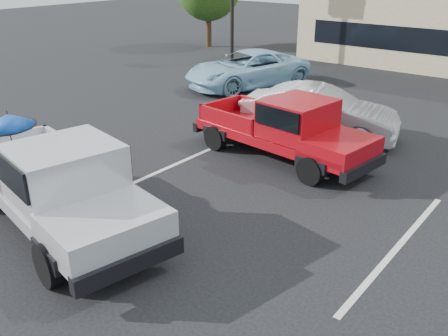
# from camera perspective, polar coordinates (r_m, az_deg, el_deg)

# --- Properties ---
(ground) EXTENTS (90.00, 90.00, 0.00)m
(ground) POSITION_cam_1_polar(r_m,az_deg,el_deg) (9.61, -2.25, -8.20)
(ground) COLOR black
(ground) RESTS_ON ground
(stripe_left) EXTENTS (0.12, 5.00, 0.01)m
(stripe_left) POSITION_cam_1_polar(r_m,az_deg,el_deg) (12.75, -6.76, -0.11)
(stripe_left) COLOR silver
(stripe_left) RESTS_ON ground
(stripe_right) EXTENTS (0.12, 5.00, 0.01)m
(stripe_right) POSITION_cam_1_polar(r_m,az_deg,el_deg) (9.91, 19.19, -8.58)
(stripe_right) COLOR silver
(stripe_right) RESTS_ON ground
(silver_pickup) EXTENTS (5.97, 3.07, 2.06)m
(silver_pickup) POSITION_cam_1_polar(r_m,az_deg,el_deg) (9.89, -18.12, -1.61)
(silver_pickup) COLOR black
(silver_pickup) RESTS_ON ground
(red_pickup) EXTENTS (5.29, 2.39, 1.68)m
(red_pickup) POSITION_cam_1_polar(r_m,az_deg,el_deg) (12.98, 7.84, 4.60)
(red_pickup) COLOR black
(red_pickup) RESTS_ON ground
(silver_sedan) EXTENTS (4.80, 2.72, 1.50)m
(silver_sedan) POSITION_cam_1_polar(r_m,az_deg,el_deg) (14.97, 10.79, 6.22)
(silver_sedan) COLOR #B5B8BD
(silver_sedan) RESTS_ON ground
(blue_suv) EXTENTS (3.96, 5.74, 1.46)m
(blue_suv) POSITION_cam_1_polar(r_m,az_deg,el_deg) (20.77, 2.66, 11.23)
(blue_suv) COLOR #9ACBE6
(blue_suv) RESTS_ON ground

